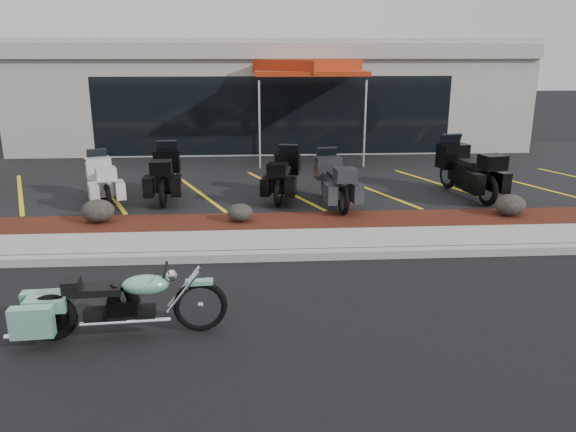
{
  "coord_description": "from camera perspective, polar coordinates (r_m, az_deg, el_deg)",
  "views": [
    {
      "loc": [
        -0.76,
        -8.51,
        3.57
      ],
      "look_at": [
        -0.13,
        1.2,
        0.72
      ],
      "focal_mm": 35.0,
      "sensor_mm": 36.0,
      "label": 1
    }
  ],
  "objects": [
    {
      "name": "boulder_mid",
      "position": [
        11.73,
        -4.88,
        0.35
      ],
      "size": [
        0.53,
        0.44,
        0.38
      ],
      "primitive_type": "ellipsoid",
      "color": "black",
      "rests_on": "mulch_bed"
    },
    {
      "name": "touring_black_rear",
      "position": [
        15.07,
        16.06,
        5.36
      ],
      "size": [
        1.36,
        2.58,
        1.42
      ],
      "primitive_type": null,
      "rotation": [
        0.0,
        0.0,
        1.75
      ],
      "color": "black",
      "rests_on": "upper_lot"
    },
    {
      "name": "ground",
      "position": [
        9.25,
        1.28,
        -6.34
      ],
      "size": [
        90.0,
        90.0,
        0.0
      ],
      "primitive_type": "plane",
      "color": "black",
      "rests_on": "ground"
    },
    {
      "name": "hero_cruiser",
      "position": [
        7.49,
        -8.93,
        -8.3
      ],
      "size": [
        2.69,
        0.84,
        0.94
      ],
      "primitive_type": null,
      "rotation": [
        0.0,
        0.0,
        0.06
      ],
      "color": "#70AF98",
      "rests_on": "ground"
    },
    {
      "name": "upper_lot",
      "position": [
        17.08,
        -1.1,
        4.53
      ],
      "size": [
        26.0,
        9.6,
        0.15
      ],
      "primitive_type": "cube",
      "color": "black",
      "rests_on": "ground"
    },
    {
      "name": "touring_black_mid",
      "position": [
        14.19,
        0.06,
        4.91
      ],
      "size": [
        1.23,
        2.21,
        1.21
      ],
      "primitive_type": null,
      "rotation": [
        0.0,
        0.0,
        1.35
      ],
      "color": "black",
      "rests_on": "upper_lot"
    },
    {
      "name": "popup_canopy",
      "position": [
        18.57,
        2.03,
        14.71
      ],
      "size": [
        4.5,
        4.5,
        3.18
      ],
      "rotation": [
        0.0,
        0.0,
        0.41
      ],
      "color": "silver",
      "rests_on": "upper_lot"
    },
    {
      "name": "sidewalk",
      "position": [
        10.72,
        0.54,
        -2.68
      ],
      "size": [
        24.0,
        1.2,
        0.15
      ],
      "primitive_type": "cube",
      "color": "gray",
      "rests_on": "ground"
    },
    {
      "name": "boulder_left",
      "position": [
        12.27,
        -18.74,
        0.49
      ],
      "size": [
        0.68,
        0.57,
        0.48
      ],
      "primitive_type": "ellipsoid",
      "color": "black",
      "rests_on": "mulch_bed"
    },
    {
      "name": "traffic_cone",
      "position": [
        16.18,
        -0.94,
        5.01
      ],
      "size": [
        0.38,
        0.38,
        0.48
      ],
      "primitive_type": "cone",
      "rotation": [
        0.0,
        0.0,
        -0.05
      ],
      "color": "#D84507",
      "rests_on": "upper_lot"
    },
    {
      "name": "touring_white",
      "position": [
        14.45,
        -18.7,
        4.19
      ],
      "size": [
        1.45,
        2.17,
        1.18
      ],
      "primitive_type": null,
      "rotation": [
        0.0,
        0.0,
        1.94
      ],
      "color": "white",
      "rests_on": "upper_lot"
    },
    {
      "name": "touring_black_front",
      "position": [
        14.54,
        -12.12,
        5.01
      ],
      "size": [
        0.99,
        2.29,
        1.3
      ],
      "primitive_type": null,
      "rotation": [
        0.0,
        0.0,
        1.63
      ],
      "color": "black",
      "rests_on": "upper_lot"
    },
    {
      "name": "boulder_right",
      "position": [
        13.02,
        21.66,
        1.04
      ],
      "size": [
        0.66,
        0.55,
        0.46
      ],
      "primitive_type": "ellipsoid",
      "color": "black",
      "rests_on": "mulch_bed"
    },
    {
      "name": "dealership_building",
      "position": [
        23.04,
        -1.86,
        12.44
      ],
      "size": [
        18.0,
        8.16,
        4.0
      ],
      "color": "#9C988D",
      "rests_on": "ground"
    },
    {
      "name": "touring_grey",
      "position": [
        13.6,
        3.92,
        4.43
      ],
      "size": [
        1.06,
        2.21,
        1.24
      ],
      "primitive_type": null,
      "rotation": [
        0.0,
        0.0,
        1.69
      ],
      "color": "#2B2B30",
      "rests_on": "upper_lot"
    },
    {
      "name": "mulch_bed",
      "position": [
        11.85,
        0.12,
        -0.77
      ],
      "size": [
        24.0,
        1.2,
        0.16
      ],
      "primitive_type": "cube",
      "color": "#37110C",
      "rests_on": "ground"
    },
    {
      "name": "curb",
      "position": [
        10.06,
        0.84,
        -3.98
      ],
      "size": [
        24.0,
        0.25,
        0.15
      ],
      "primitive_type": "cube",
      "color": "gray",
      "rests_on": "ground"
    }
  ]
}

